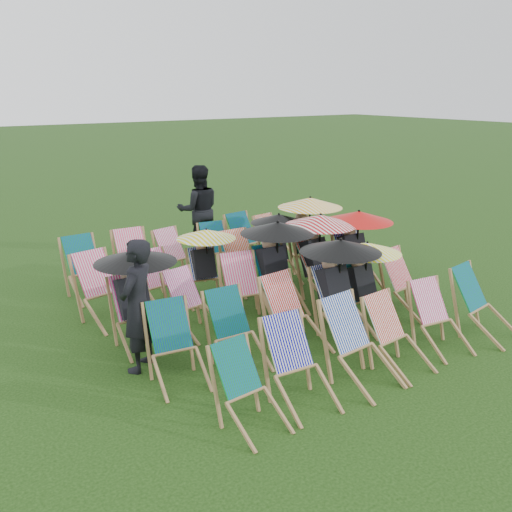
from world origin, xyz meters
TOP-DOWN VIEW (x-y plane):
  - ground at (0.00, 0.00)m, footprint 100.00×100.00m
  - deckchair_0 at (-1.89, -2.33)m, footprint 0.64×0.84m
  - deckchair_1 at (-1.18, -2.26)m, footprint 0.68×0.90m
  - deckchair_2 at (-0.28, -2.30)m, footprint 0.74×0.97m
  - deckchair_3 at (0.35, -2.30)m, footprint 0.67×0.88m
  - deckchair_4 at (1.24, -2.23)m, footprint 0.68×0.88m
  - deckchair_5 at (2.10, -2.31)m, footprint 0.78×0.98m
  - deckchair_6 at (-2.08, -1.05)m, footprint 0.71×0.92m
  - deckchair_7 at (-1.25, -1.08)m, footprint 0.64×0.87m
  - deckchair_8 at (-0.36, -1.14)m, footprint 0.74×0.96m
  - deckchair_9 at (0.47, -1.11)m, footprint 1.15×1.20m
  - deckchair_10 at (1.10, -1.01)m, footprint 1.02×1.05m
  - deckchair_11 at (1.92, -1.11)m, footprint 0.75×0.96m
  - deckchair_12 at (-2.04, 0.18)m, footprint 1.11×1.16m
  - deckchair_13 at (-1.22, 0.12)m, footprint 0.73×0.91m
  - deckchair_14 at (-0.39, -0.01)m, footprint 0.81×1.01m
  - deckchair_15 at (0.32, 0.17)m, footprint 1.17×1.23m
  - deckchair_16 at (1.22, 0.16)m, footprint 1.18×1.27m
  - deckchair_17 at (1.94, 0.05)m, footprint 1.17×1.23m
  - deckchair_18 at (-2.11, 1.21)m, footprint 0.83×1.04m
  - deckchair_19 at (-1.17, 1.19)m, footprint 0.71×0.91m
  - deckchair_20 at (-0.38, 1.21)m, footprint 0.98×1.04m
  - deckchair_21 at (0.41, 1.24)m, footprint 0.66×0.91m
  - deckchair_22 at (1.17, 1.29)m, footprint 1.02×1.07m
  - deckchair_23 at (1.93, 1.29)m, footprint 1.21×1.29m
  - deckchair_24 at (-1.98, 2.41)m, footprint 0.69×0.94m
  - deckchair_25 at (-1.13, 2.33)m, footprint 0.72×0.96m
  - deckchair_26 at (-0.34, 2.31)m, footprint 0.76×0.94m
  - deckchair_27 at (0.50, 2.30)m, footprint 0.72×0.92m
  - deckchair_28 at (1.28, 2.41)m, footprint 0.76×0.98m
  - deckchair_29 at (1.91, 2.42)m, footprint 0.69×0.88m
  - person_left at (-2.30, -0.48)m, footprint 0.73×0.70m
  - person_rear at (0.84, 3.66)m, footprint 1.09×0.97m

SIDE VIEW (x-z plane):
  - ground at x=0.00m, z-range 0.00..0.00m
  - deckchair_0 at x=-1.89m, z-range 0.00..0.86m
  - deckchair_13 at x=-1.22m, z-range 0.00..0.88m
  - deckchair_29 at x=1.91m, z-range 0.00..0.88m
  - deckchair_4 at x=1.24m, z-range 0.00..0.89m
  - deckchair_3 at x=0.35m, z-range 0.00..0.90m
  - deckchair_19 at x=-1.17m, z-range 0.00..0.90m
  - deckchair_27 at x=0.50m, z-range 0.00..0.91m
  - deckchair_26 at x=-0.34m, z-range 0.00..0.91m
  - deckchair_7 at x=-1.25m, z-range 0.00..0.92m
  - deckchair_6 at x=-2.08m, z-range 0.00..0.92m
  - deckchair_1 at x=-1.18m, z-range 0.00..0.94m
  - deckchair_11 at x=1.92m, z-range 0.00..0.96m
  - deckchair_5 at x=2.10m, z-range 0.00..0.97m
  - deckchair_8 at x=-0.36m, z-range 0.00..0.97m
  - deckchair_28 at x=1.28m, z-range 0.00..0.98m
  - deckchair_21 at x=0.41m, z-range 0.00..0.98m
  - deckchair_14 at x=-0.39m, z-range 0.00..0.99m
  - deckchair_24 at x=-1.98m, z-range 0.00..0.99m
  - deckchair_2 at x=-0.28m, z-range 0.00..1.00m
  - deckchair_25 at x=-1.13m, z-range 0.00..1.00m
  - deckchair_18 at x=-2.11m, z-range 0.00..1.02m
  - deckchair_20 at x=-0.38m, z-range 0.03..1.19m
  - deckchair_10 at x=1.10m, z-range 0.03..1.24m
  - deckchair_22 at x=1.17m, z-range 0.03..1.24m
  - deckchair_12 at x=-2.04m, z-range 0.04..1.35m
  - deckchair_9 at x=0.47m, z-range 0.04..1.40m
  - deckchair_17 at x=1.94m, z-range 0.04..1.42m
  - deckchair_15 at x=0.32m, z-range 0.04..1.43m
  - deckchair_16 at x=1.22m, z-range 0.04..1.43m
  - deckchair_23 at x=1.93m, z-range 0.04..1.47m
  - person_left at x=-2.30m, z-range 0.00..1.68m
  - person_rear at x=0.84m, z-range 0.00..1.87m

